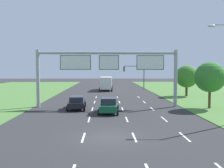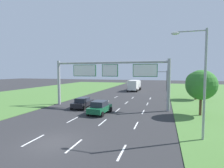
# 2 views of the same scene
# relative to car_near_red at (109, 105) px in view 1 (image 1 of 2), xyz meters

# --- Properties ---
(ground_plane) EXTENTS (200.00, 200.00, 0.00)m
(ground_plane) POSITION_rel_car_near_red_xyz_m (-0.13, -9.44, -0.82)
(ground_plane) COLOR #2D2D30
(lane_dashes_inner_left) EXTENTS (0.14, 44.40, 0.01)m
(lane_dashes_inner_left) POSITION_rel_car_near_red_xyz_m (-1.88, -6.44, -0.81)
(lane_dashes_inner_left) COLOR white
(lane_dashes_inner_left) RESTS_ON ground_plane
(lane_dashes_inner_right) EXTENTS (0.14, 44.40, 0.01)m
(lane_dashes_inner_right) POSITION_rel_car_near_red_xyz_m (1.62, -6.44, -0.81)
(lane_dashes_inner_right) COLOR white
(lane_dashes_inner_right) RESTS_ON ground_plane
(lane_dashes_slip) EXTENTS (0.14, 44.40, 0.01)m
(lane_dashes_slip) POSITION_rel_car_near_red_xyz_m (5.12, -6.44, -0.81)
(lane_dashes_slip) COLOR white
(lane_dashes_slip) RESTS_ON ground_plane
(car_near_red) EXTENTS (2.27, 4.06, 1.63)m
(car_near_red) POSITION_rel_car_near_red_xyz_m (0.00, 0.00, 0.00)
(car_near_red) COLOR #145633
(car_near_red) RESTS_ON ground_plane
(car_lead_silver) EXTENTS (2.27, 4.51, 1.47)m
(car_lead_silver) POSITION_rel_car_near_red_xyz_m (-3.72, 2.75, -0.06)
(car_lead_silver) COLOR black
(car_lead_silver) RESTS_ON ground_plane
(box_truck) EXTENTS (2.88, 7.48, 2.92)m
(box_truck) POSITION_rel_car_near_red_xyz_m (-0.17, 27.49, 0.79)
(box_truck) COLOR silver
(box_truck) RESTS_ON ground_plane
(sign_gantry) EXTENTS (17.24, 0.44, 7.00)m
(sign_gantry) POSITION_rel_car_near_red_xyz_m (-0.00, 4.08, 4.13)
(sign_gantry) COLOR #9EA0A5
(sign_gantry) RESTS_ON ground_plane
(traffic_light_mast) EXTENTS (4.76, 0.49, 5.60)m
(traffic_light_mast) POSITION_rel_car_near_red_xyz_m (6.40, 29.57, 3.05)
(traffic_light_mast) COLOR #47494F
(traffic_light_mast) RESTS_ON ground_plane
(roadside_tree_mid) EXTENTS (3.56, 3.56, 5.50)m
(roadside_tree_mid) POSITION_rel_car_near_red_xyz_m (11.91, 2.56, 2.89)
(roadside_tree_mid) COLOR #513823
(roadside_tree_mid) RESTS_ON ground_plane
(roadside_tree_far) EXTENTS (3.74, 3.74, 5.25)m
(roadside_tree_far) POSITION_rel_car_near_red_xyz_m (13.40, 15.44, 2.55)
(roadside_tree_far) COLOR #513823
(roadside_tree_far) RESTS_ON ground_plane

